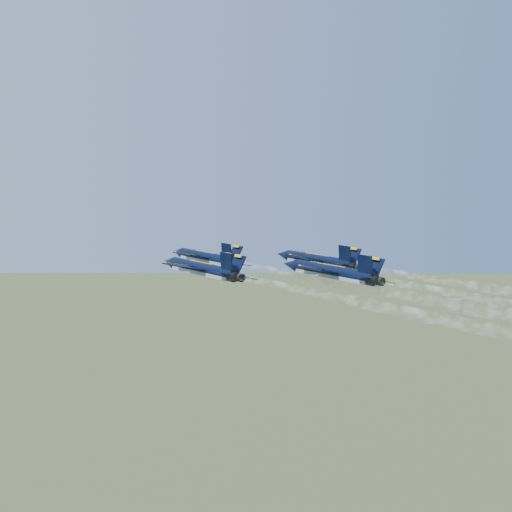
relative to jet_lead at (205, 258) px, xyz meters
name	(u,v)px	position (x,y,z in m)	size (l,w,h in m)	color
jet_lead	(205,258)	(0.00, 0.00, 0.00)	(12.51, 17.03, 4.24)	black
jet_left	(201,269)	(-7.22, -16.17, 0.00)	(12.51, 17.03, 4.24)	black
jet_right	(317,260)	(12.95, -12.03, 0.00)	(12.51, 17.03, 4.24)	black
jet_slot	(331,272)	(5.96, -26.93, 0.00)	(12.51, 17.03, 4.24)	black
smoke_trail_lead	(437,282)	(10.74, -41.12, 0.04)	(15.88, 55.72, 1.91)	white
smoke_trail_left	(498,306)	(3.52, -57.29, 0.04)	(15.88, 55.72, 1.91)	white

